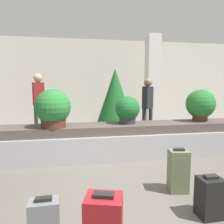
# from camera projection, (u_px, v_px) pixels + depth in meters

# --- Properties ---
(ground_plane) EXTENTS (18.00, 18.00, 0.00)m
(ground_plane) POSITION_uv_depth(u_px,v_px,m) (132.00, 193.00, 3.00)
(ground_plane) COLOR #59544C
(back_wall) EXTENTS (18.00, 0.06, 3.20)m
(back_wall) POSITION_uv_depth(u_px,v_px,m) (92.00, 82.00, 8.43)
(back_wall) COLOR beige
(back_wall) RESTS_ON ground_plane
(carousel) EXTENTS (7.39, 0.83, 0.68)m
(carousel) POSITION_uv_depth(u_px,v_px,m) (112.00, 141.00, 4.48)
(carousel) COLOR #9E9EA3
(carousel) RESTS_ON ground_plane
(pillar) EXTENTS (0.44, 0.44, 3.20)m
(pillar) POSITION_uv_depth(u_px,v_px,m) (152.00, 82.00, 7.66)
(pillar) COLOR silver
(pillar) RESTS_ON ground_plane
(suitcase_3) EXTENTS (0.26, 0.23, 0.48)m
(suitcase_3) POSITION_uv_depth(u_px,v_px,m) (210.00, 197.00, 2.43)
(suitcase_3) COLOR black
(suitcase_3) RESTS_ON ground_plane
(suitcase_5) EXTENTS (0.28, 0.25, 0.61)m
(suitcase_5) POSITION_uv_depth(u_px,v_px,m) (178.00, 171.00, 3.01)
(suitcase_5) COLOR #5B6647
(suitcase_5) RESTS_ON ground_plane
(potted_plant_0) EXTENTS (0.63, 0.63, 0.70)m
(potted_plant_0) POSITION_uv_depth(u_px,v_px,m) (201.00, 105.00, 4.82)
(potted_plant_0) COLOR #4C2319
(potted_plant_0) RESTS_ON carousel
(potted_plant_1) EXTENTS (0.51, 0.51, 0.57)m
(potted_plant_1) POSITION_uv_depth(u_px,v_px,m) (128.00, 110.00, 4.49)
(potted_plant_1) COLOR #2D2D2D
(potted_plant_1) RESTS_ON carousel
(potted_plant_2) EXTENTS (0.66, 0.66, 0.72)m
(potted_plant_2) POSITION_uv_depth(u_px,v_px,m) (53.00, 109.00, 4.07)
(potted_plant_2) COLOR #4C2319
(potted_plant_2) RESTS_ON carousel
(traveler_0) EXTENTS (0.36, 0.29, 1.81)m
(traveler_0) POSITION_uv_depth(u_px,v_px,m) (39.00, 98.00, 6.58)
(traveler_0) COLOR #282833
(traveler_0) RESTS_ON ground_plane
(traveler_1) EXTENTS (0.36, 0.34, 1.67)m
(traveler_1) POSITION_uv_depth(u_px,v_px,m) (148.00, 102.00, 6.28)
(traveler_1) COLOR #282833
(traveler_1) RESTS_ON ground_plane
(decorated_tree) EXTENTS (1.17, 1.17, 1.90)m
(decorated_tree) POSITION_uv_depth(u_px,v_px,m) (115.00, 102.00, 5.73)
(decorated_tree) COLOR #4C331E
(decorated_tree) RESTS_ON ground_plane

